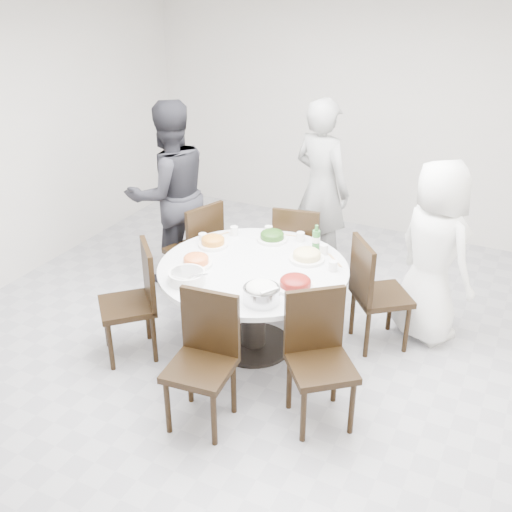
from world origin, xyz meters
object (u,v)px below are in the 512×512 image
at_px(diner_left, 170,194).
at_px(soup_bowl, 187,277).
at_px(chair_sw, 127,303).
at_px(chair_n, 299,250).
at_px(diner_right, 434,253).
at_px(chair_se, 321,364).
at_px(dining_table, 253,308).
at_px(rice_bowl, 261,295).
at_px(chair_s, 200,366).
at_px(beverage_bottle, 316,238).
at_px(chair_ne, 382,293).
at_px(diner_middle, 321,189).
at_px(chair_nw, 193,248).

bearing_deg(diner_left, soup_bowl, 70.75).
distance_m(chair_sw, soup_bowl, 0.62).
height_order(chair_n, soup_bowl, chair_n).
distance_m(chair_n, chair_sw, 1.72).
bearing_deg(diner_right, chair_se, 108.77).
bearing_deg(diner_right, dining_table, 69.02).
bearing_deg(chair_n, chair_se, 106.39).
xyz_separation_m(chair_se, soup_bowl, (-1.14, 0.16, 0.32)).
height_order(chair_sw, rice_bowl, chair_sw).
relative_size(chair_s, beverage_bottle, 4.27).
bearing_deg(chair_ne, beverage_bottle, 53.43).
relative_size(chair_n, chair_sw, 1.00).
height_order(diner_middle, rice_bowl, diner_middle).
height_order(chair_n, diner_left, diner_left).
distance_m(chair_sw, chair_s, 1.04).
xyz_separation_m(chair_s, soup_bowl, (-0.42, 0.53, 0.32)).
bearing_deg(diner_left, diner_right, 124.19).
relative_size(dining_table, chair_s, 1.58).
xyz_separation_m(chair_ne, chair_s, (-0.83, -1.49, 0.00)).
relative_size(chair_se, diner_middle, 0.53).
bearing_deg(diner_middle, chair_n, 112.42).
height_order(soup_bowl, beverage_bottle, beverage_bottle).
bearing_deg(beverage_bottle, chair_n, 125.86).
xyz_separation_m(chair_sw, rice_bowl, (1.14, 0.08, 0.33)).
relative_size(chair_nw, soup_bowl, 3.43).
distance_m(chair_sw, rice_bowl, 1.19).
distance_m(rice_bowl, beverage_bottle, 0.95).
distance_m(chair_ne, chair_n, 1.02).
bearing_deg(diner_middle, diner_right, 171.21).
height_order(rice_bowl, beverage_bottle, beverage_bottle).
xyz_separation_m(chair_nw, rice_bowl, (1.20, -1.01, 0.33)).
xyz_separation_m(chair_se, diner_middle, (-0.83, 2.13, 0.42)).
xyz_separation_m(chair_n, chair_sw, (-0.85, -1.49, 0.00)).
relative_size(chair_sw, soup_bowl, 3.43).
xyz_separation_m(chair_ne, diner_left, (-2.18, 0.24, 0.42)).
xyz_separation_m(chair_n, rice_bowl, (0.29, -1.41, 0.33)).
relative_size(chair_n, chair_s, 1.00).
xyz_separation_m(chair_se, beverage_bottle, (-0.48, 1.10, 0.39)).
distance_m(chair_sw, diner_right, 2.50).
xyz_separation_m(chair_nw, chair_sw, (0.06, -1.09, 0.00)).
xyz_separation_m(chair_sw, soup_bowl, (0.52, 0.09, 0.32)).
height_order(diner_right, rice_bowl, diner_right).
relative_size(chair_n, diner_right, 0.61).
bearing_deg(beverage_bottle, chair_s, -99.34).
xyz_separation_m(dining_table, beverage_bottle, (0.33, 0.50, 0.49)).
height_order(dining_table, diner_left, diner_left).
xyz_separation_m(chair_n, diner_right, (1.23, -0.13, 0.30)).
distance_m(chair_ne, diner_middle, 1.44).
bearing_deg(rice_bowl, soup_bowl, 178.93).
xyz_separation_m(rice_bowl, soup_bowl, (-0.62, 0.01, -0.01)).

